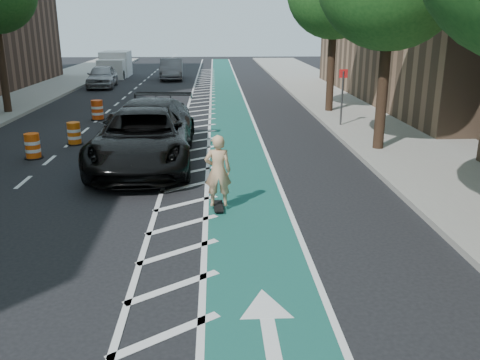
{
  "coord_description": "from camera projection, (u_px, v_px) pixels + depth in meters",
  "views": [
    {
      "loc": [
        2.26,
        -9.17,
        4.32
      ],
      "look_at": [
        2.77,
        1.19,
        1.1
      ],
      "focal_mm": 38.0,
      "sensor_mm": 36.0,
      "label": 1
    }
  ],
  "objects": [
    {
      "name": "suv_far",
      "position": [
        148.0,
        130.0,
        16.85
      ],
      "size": [
        3.15,
        6.53,
        1.83
      ],
      "primitive_type": "imported",
      "rotation": [
        0.0,
        0.0,
        -0.09
      ],
      "color": "black",
      "rests_on": "ground"
    },
    {
      "name": "bike_lane",
      "position": [
        235.0,
        139.0,
        19.6
      ],
      "size": [
        2.0,
        90.0,
        0.01
      ],
      "primitive_type": "cube",
      "color": "#164F49",
      "rests_on": "ground"
    },
    {
      "name": "ground",
      "position": [
        102.0,
        254.0,
        9.92
      ],
      "size": [
        120.0,
        120.0,
        0.0
      ],
      "primitive_type": "plane",
      "color": "black",
      "rests_on": "ground"
    },
    {
      "name": "barrel_c",
      "position": [
        97.0,
        111.0,
        23.47
      ],
      "size": [
        0.67,
        0.67,
        0.91
      ],
      "color": "#DE410B",
      "rests_on": "ground"
    },
    {
      "name": "box_truck",
      "position": [
        115.0,
        65.0,
        41.98
      ],
      "size": [
        2.3,
        4.91,
        2.03
      ],
      "rotation": [
        0.0,
        0.0,
        0.02
      ],
      "color": "white",
      "rests_on": "ground"
    },
    {
      "name": "car_silver",
      "position": [
        102.0,
        76.0,
        35.17
      ],
      "size": [
        2.13,
        4.62,
        1.54
      ],
      "primitive_type": "imported",
      "rotation": [
        0.0,
        0.0,
        0.07
      ],
      "color": "#A1A0A6",
      "rests_on": "ground"
    },
    {
      "name": "barrel_b",
      "position": [
        74.0,
        134.0,
        18.73
      ],
      "size": [
        0.6,
        0.6,
        0.82
      ],
      "color": "#DF5D0B",
      "rests_on": "ground"
    },
    {
      "name": "skateboarder",
      "position": [
        218.0,
        171.0,
        11.98
      ],
      "size": [
        0.64,
        0.43,
        1.74
      ],
      "primitive_type": "imported",
      "rotation": [
        0.0,
        0.0,
        3.17
      ],
      "color": "#DBAA7B",
      "rests_on": "skateboard"
    },
    {
      "name": "sign_post",
      "position": [
        342.0,
        97.0,
        21.32
      ],
      "size": [
        0.35,
        0.08,
        2.47
      ],
      "color": "#4C4C4C",
      "rests_on": "ground"
    },
    {
      "name": "skateboard",
      "position": [
        218.0,
        206.0,
        12.25
      ],
      "size": [
        0.24,
        0.79,
        0.11
      ],
      "rotation": [
        0.0,
        0.0,
        0.03
      ],
      "color": "black",
      "rests_on": "ground"
    },
    {
      "name": "barrel_a",
      "position": [
        33.0,
        147.0,
        16.79
      ],
      "size": [
        0.61,
        0.61,
        0.84
      ],
      "color": "#EB540C",
      "rests_on": "ground"
    },
    {
      "name": "suv_near",
      "position": [
        143.0,
        139.0,
        15.72
      ],
      "size": [
        3.16,
        6.49,
        1.78
      ],
      "primitive_type": "imported",
      "rotation": [
        0.0,
        0.0,
        0.03
      ],
      "color": "black",
      "rests_on": "ground"
    },
    {
      "name": "sidewalk_right",
      "position": [
        400.0,
        136.0,
        19.88
      ],
      "size": [
        5.0,
        90.0,
        0.15
      ],
      "primitive_type": "cube",
      "color": "gray",
      "rests_on": "ground"
    },
    {
      "name": "buffer_strip",
      "position": [
        196.0,
        140.0,
        19.53
      ],
      "size": [
        1.4,
        90.0,
        0.01
      ],
      "primitive_type": "cube",
      "color": "silver",
      "rests_on": "ground"
    },
    {
      "name": "car_grey",
      "position": [
        172.0,
        69.0,
        40.14
      ],
      "size": [
        1.98,
        5.01,
        1.62
      ],
      "primitive_type": "imported",
      "rotation": [
        0.0,
        0.0,
        0.05
      ],
      "color": "slate",
      "rests_on": "ground"
    },
    {
      "name": "curb_right",
      "position": [
        339.0,
        136.0,
        19.77
      ],
      "size": [
        0.12,
        90.0,
        0.16
      ],
      "primitive_type": "cube",
      "color": "gray",
      "rests_on": "ground"
    }
  ]
}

